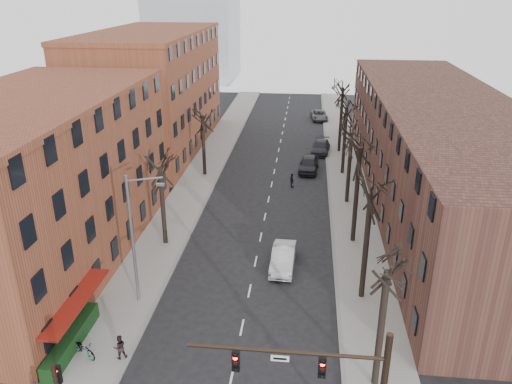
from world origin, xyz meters
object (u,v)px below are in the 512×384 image
(parked_car_near, at_px, (309,164))
(silver_sedan, at_px, (283,258))
(parked_car_mid, at_px, (321,147))
(bicycle, at_px, (84,348))

(parked_car_near, bearing_deg, silver_sedan, -90.17)
(silver_sedan, bearing_deg, parked_car_near, 87.52)
(parked_car_mid, bearing_deg, parked_car_near, -95.99)
(bicycle, bearing_deg, parked_car_near, 8.50)
(parked_car_near, distance_m, bicycle, 34.40)
(parked_car_near, bearing_deg, bicycle, -106.55)
(silver_sedan, height_order, parked_car_mid, silver_sedan)
(parked_car_mid, relative_size, bicycle, 2.65)
(silver_sedan, xyz_separation_m, bicycle, (-10.64, -10.98, -0.13))
(bicycle, bearing_deg, silver_sedan, -14.52)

